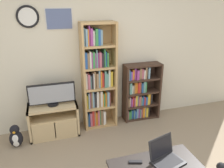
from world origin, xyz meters
The scene contains 8 objects.
wall_back centered at (-0.01, 2.11, 1.31)m, with size 6.64×0.09×2.60m.
tv_stand centered at (-0.76, 1.83, 0.28)m, with size 0.81×0.43×0.56m.
television centered at (-0.75, 1.84, 0.76)m, with size 0.75×0.18×0.38m.
bookshelf_tall centered at (0.04, 1.93, 0.92)m, with size 0.59×0.30×1.89m.
bookshelf_short centered at (0.87, 1.95, 0.54)m, with size 0.70×0.27×1.11m.
laptop centered at (0.47, 0.26, 0.47)m, with size 0.43×0.39×0.28m.
remote_far_from_laptop centered at (0.11, 0.33, 0.41)m, with size 0.17×0.09×0.02m.
penguin_figurine centered at (-1.37, 1.65, 0.17)m, with size 0.21×0.18×0.38m.
Camera 1 is at (-0.76, -1.58, 2.21)m, focal length 35.00 mm.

